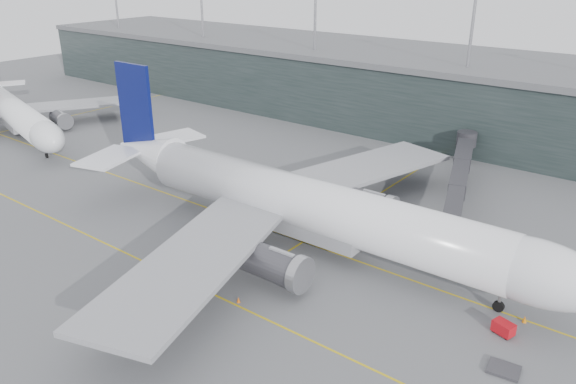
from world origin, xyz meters
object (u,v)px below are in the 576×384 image
Objects in this scene: gse_cart at (503,328)px; main_aircraft at (308,206)px; jet_bridge at (473,176)px; second_aircraft at (15,113)px.

main_aircraft is at bearing -170.02° from gse_cart.
second_aircraft reaches higher than jet_bridge.
main_aircraft is at bearing -132.12° from jet_bridge.
second_aircraft is (-77.01, 3.18, -1.05)m from main_aircraft.
jet_bridge is 91.45m from second_aircraft.
jet_bridge is at bearing 133.50° from gse_cart.
jet_bridge is (11.54, 26.02, -1.32)m from main_aircraft.
main_aircraft is 77.08m from second_aircraft.
gse_cart is (14.47, -29.34, -3.48)m from jet_bridge.
jet_bridge is 18.59× the size of gse_cart.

